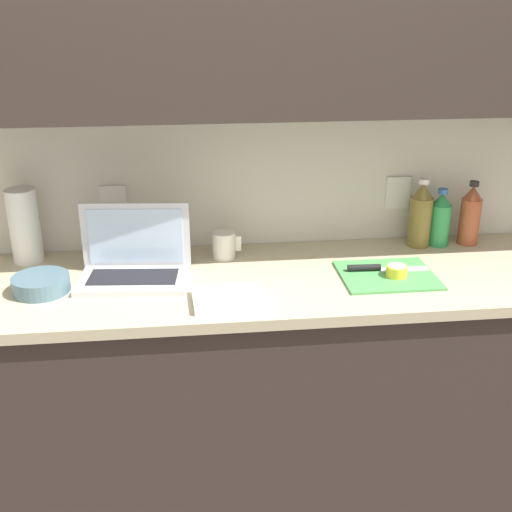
# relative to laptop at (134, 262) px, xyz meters

# --- Properties ---
(ground_plane) EXTENTS (12.00, 12.00, 0.00)m
(ground_plane) POSITION_rel_laptop_xyz_m (0.26, -0.04, -0.97)
(ground_plane) COLOR #564C47
(ground_plane) RESTS_ON ground
(wall_back) EXTENTS (5.20, 0.38, 2.60)m
(wall_back) POSITION_rel_laptop_xyz_m (0.26, 0.20, 0.59)
(wall_back) COLOR silver
(wall_back) RESTS_ON ground_plane
(counter_unit) EXTENTS (2.44, 0.61, 0.91)m
(counter_unit) POSITION_rel_laptop_xyz_m (0.24, -0.03, -0.51)
(counter_unit) COLOR #332823
(counter_unit) RESTS_ON ground_plane
(laptop) EXTENTS (0.37, 0.25, 0.24)m
(laptop) POSITION_rel_laptop_xyz_m (0.00, 0.00, 0.00)
(laptop) COLOR silver
(laptop) RESTS_ON counter_unit
(cutting_board) EXTENTS (0.31, 0.26, 0.01)m
(cutting_board) POSITION_rel_laptop_xyz_m (0.82, -0.08, -0.05)
(cutting_board) COLOR #4C9E51
(cutting_board) RESTS_ON counter_unit
(knife) EXTENTS (0.27, 0.04, 0.02)m
(knife) POSITION_rel_laptop_xyz_m (0.79, -0.05, -0.04)
(knife) COLOR silver
(knife) RESTS_ON cutting_board
(lemon_half_cut) EXTENTS (0.07, 0.07, 0.04)m
(lemon_half_cut) POSITION_rel_laptop_xyz_m (0.85, -0.10, -0.03)
(lemon_half_cut) COLOR yellow
(lemon_half_cut) RESTS_ON cutting_board
(bottle_green_soda) EXTENTS (0.08, 0.08, 0.25)m
(bottle_green_soda) POSITION_rel_laptop_xyz_m (1.02, 0.18, 0.06)
(bottle_green_soda) COLOR olive
(bottle_green_soda) RESTS_ON counter_unit
(bottle_oil_tall) EXTENTS (0.08, 0.08, 0.21)m
(bottle_oil_tall) POSITION_rel_laptop_xyz_m (1.09, 0.18, 0.04)
(bottle_oil_tall) COLOR #2D934C
(bottle_oil_tall) RESTS_ON counter_unit
(bottle_water_clear) EXTENTS (0.07, 0.07, 0.24)m
(bottle_water_clear) POSITION_rel_laptop_xyz_m (1.21, 0.18, 0.05)
(bottle_water_clear) COLOR #A34C2D
(bottle_water_clear) RESTS_ON counter_unit
(measuring_cup) EXTENTS (0.10, 0.08, 0.09)m
(measuring_cup) POSITION_rel_laptop_xyz_m (0.30, 0.14, -0.01)
(measuring_cup) COLOR silver
(measuring_cup) RESTS_ON counter_unit
(bowl_white) EXTENTS (0.18, 0.18, 0.05)m
(bowl_white) POSITION_rel_laptop_xyz_m (-0.28, -0.07, -0.03)
(bowl_white) COLOR slate
(bowl_white) RESTS_ON counter_unit
(paper_towel_roll) EXTENTS (0.10, 0.10, 0.26)m
(paper_towel_roll) POSITION_rel_laptop_xyz_m (-0.38, 0.19, 0.07)
(paper_towel_roll) COLOR white
(paper_towel_roll) RESTS_ON counter_unit
(dish_towel) EXTENTS (0.23, 0.17, 0.02)m
(dish_towel) POSITION_rel_laptop_xyz_m (0.29, -0.21, -0.04)
(dish_towel) COLOR white
(dish_towel) RESTS_ON counter_unit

